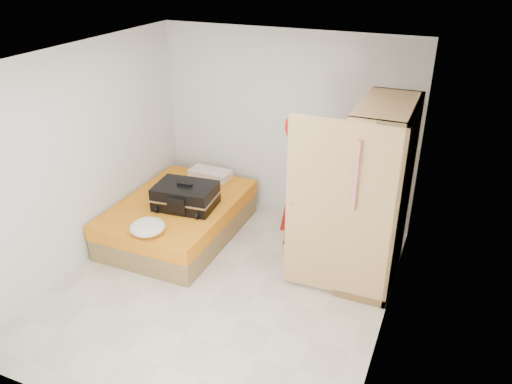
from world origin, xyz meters
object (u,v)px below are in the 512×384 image
at_px(wardrobe, 373,200).
at_px(person, 302,194).
at_px(bed, 179,218).
at_px(round_cushion, 148,227).
at_px(suitcase, 185,196).

height_order(wardrobe, person, wardrobe).
bearing_deg(bed, round_cushion, -83.79).
bearing_deg(person, suitcase, 85.35).
distance_m(person, round_cushion, 1.85).
distance_m(bed, suitcase, 0.44).
bearing_deg(wardrobe, person, -174.92).
height_order(wardrobe, round_cushion, wardrobe).
distance_m(bed, wardrobe, 2.61).
relative_size(bed, wardrobe, 0.96).
height_order(suitcase, round_cushion, suitcase).
xyz_separation_m(person, round_cushion, (-1.61, -0.82, -0.37)).
height_order(person, suitcase, person).
relative_size(wardrobe, suitcase, 2.54).
bearing_deg(round_cushion, wardrobe, 20.25).
height_order(wardrobe, suitcase, wardrobe).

